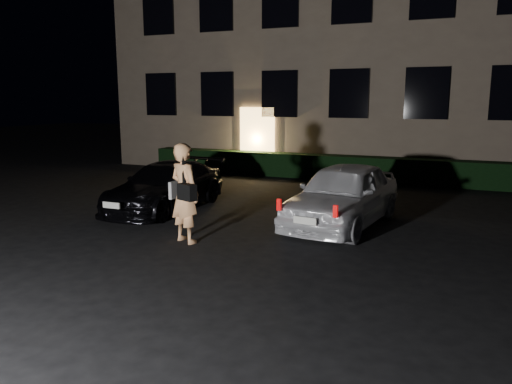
% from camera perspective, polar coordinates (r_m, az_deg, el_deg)
% --- Properties ---
extents(ground, '(80.00, 80.00, 0.00)m').
position_cam_1_polar(ground, '(8.33, -7.11, -9.24)').
color(ground, black).
rests_on(ground, ground).
extents(building, '(20.00, 8.11, 12.00)m').
position_cam_1_polar(building, '(22.34, 13.24, 18.52)').
color(building, '#705F50').
rests_on(building, ground).
extents(hedge, '(15.00, 0.70, 0.85)m').
position_cam_1_polar(hedge, '(17.87, 9.98, 2.74)').
color(hedge, black).
rests_on(hedge, ground).
extents(sedan, '(1.79, 4.23, 1.20)m').
position_cam_1_polar(sedan, '(13.05, -10.32, 0.64)').
color(sedan, black).
rests_on(sedan, ground).
extents(hatch, '(2.17, 4.32, 1.41)m').
position_cam_1_polar(hatch, '(11.36, 9.91, -0.28)').
color(hatch, white).
rests_on(hatch, ground).
extents(man, '(0.85, 0.73, 1.98)m').
position_cam_1_polar(man, '(9.90, -8.13, -0.13)').
color(man, '#FFB172').
rests_on(man, ground).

